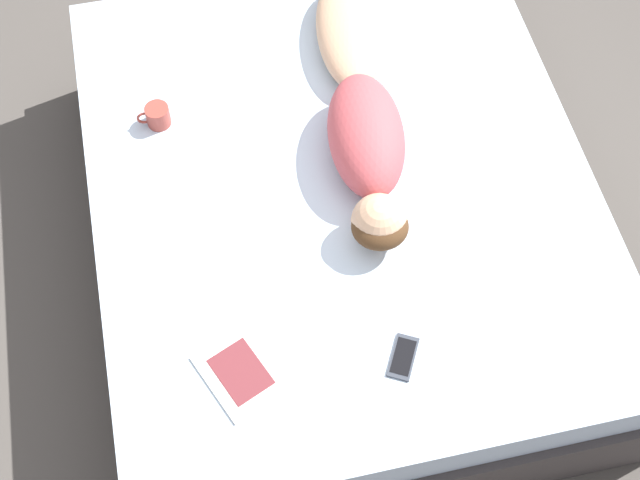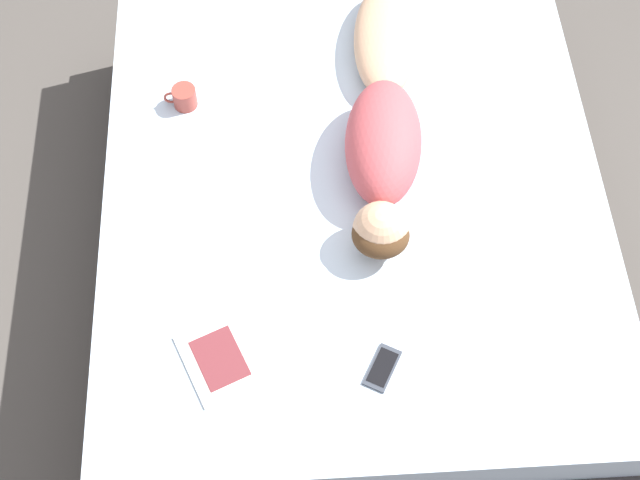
{
  "view_description": "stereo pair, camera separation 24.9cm",
  "coord_description": "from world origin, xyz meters",
  "px_view_note": "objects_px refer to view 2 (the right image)",
  "views": [
    {
      "loc": [
        0.48,
        1.82,
        3.27
      ],
      "look_at": [
        0.14,
        0.28,
        0.59
      ],
      "focal_mm": 50.0,
      "sensor_mm": 36.0,
      "label": 1
    },
    {
      "loc": [
        0.23,
        1.85,
        3.27
      ],
      "look_at": [
        0.14,
        0.28,
        0.59
      ],
      "focal_mm": 50.0,
      "sensor_mm": 36.0,
      "label": 2
    }
  ],
  "objects_px": {
    "coffee_mug": "(184,97)",
    "person": "(384,120)",
    "open_magazine": "(249,346)",
    "cell_phone": "(382,368)"
  },
  "relations": [
    {
      "from": "person",
      "to": "coffee_mug",
      "type": "height_order",
      "value": "person"
    },
    {
      "from": "coffee_mug",
      "to": "cell_phone",
      "type": "bearing_deg",
      "value": 120.17
    },
    {
      "from": "coffee_mug",
      "to": "open_magazine",
      "type": "bearing_deg",
      "value": 102.53
    },
    {
      "from": "cell_phone",
      "to": "person",
      "type": "bearing_deg",
      "value": -66.84
    },
    {
      "from": "person",
      "to": "open_magazine",
      "type": "relative_size",
      "value": 2.61
    },
    {
      "from": "open_magazine",
      "to": "cell_phone",
      "type": "xyz_separation_m",
      "value": [
        -0.44,
        0.1,
        0.0
      ]
    },
    {
      "from": "coffee_mug",
      "to": "cell_phone",
      "type": "height_order",
      "value": "coffee_mug"
    },
    {
      "from": "open_magazine",
      "to": "cell_phone",
      "type": "bearing_deg",
      "value": 143.41
    },
    {
      "from": "coffee_mug",
      "to": "person",
      "type": "bearing_deg",
      "value": 165.38
    },
    {
      "from": "person",
      "to": "cell_phone",
      "type": "distance_m",
      "value": 0.96
    }
  ]
}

